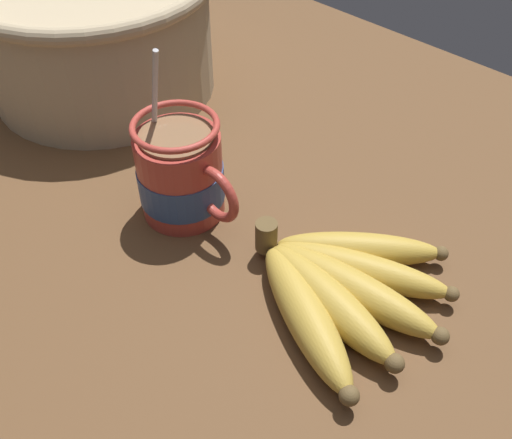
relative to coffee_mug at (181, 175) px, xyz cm
name	(u,v)px	position (x,y,z in cm)	size (l,w,h in cm)	color
table	(185,247)	(2.53, -2.33, -6.29)	(99.08, 99.08, 3.65)	brown
coffee_mug	(181,175)	(0.00, 0.00, 0.00)	(12.77, 8.22, 16.60)	#B23D33
banana_bunch	(340,286)	(17.85, 1.91, -2.83)	(18.22, 19.43, 4.01)	brown
woven_basket	(97,31)	(-24.97, 8.03, 3.10)	(28.64, 28.64, 14.27)	tan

